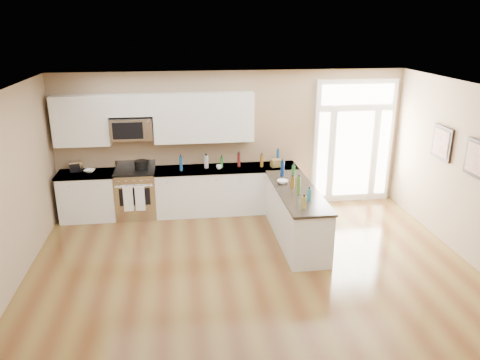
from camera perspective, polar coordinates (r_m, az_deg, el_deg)
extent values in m
plane|color=brown|center=(6.45, 3.38, -16.38)|extent=(8.00, 8.00, 0.00)
plane|color=#9A8061|center=(9.50, -0.96, 4.79)|extent=(7.00, 0.00, 7.00)
plane|color=white|center=(5.34, 3.96, 8.94)|extent=(8.00, 8.00, 0.00)
cube|color=white|center=(9.61, -17.98, -1.94)|extent=(1.06, 0.62, 0.90)
cube|color=black|center=(9.75, -17.74, -4.14)|extent=(1.02, 0.52, 0.10)
cube|color=black|center=(9.46, -18.27, 0.72)|extent=(1.10, 0.66, 0.04)
cube|color=white|center=(9.47, -1.65, -1.27)|extent=(2.81, 0.62, 0.90)
cube|color=black|center=(9.62, -1.62, -3.51)|extent=(2.77, 0.52, 0.10)
cube|color=black|center=(9.32, -1.67, 1.44)|extent=(2.85, 0.66, 0.04)
cube|color=white|center=(8.33, 6.84, -4.35)|extent=(0.65, 2.28, 0.90)
cube|color=black|center=(8.49, 6.73, -6.83)|extent=(0.61, 2.18, 0.10)
cube|color=black|center=(8.15, 6.97, -1.32)|extent=(0.69, 2.32, 0.04)
cube|color=white|center=(9.35, -18.81, 6.85)|extent=(1.04, 0.33, 0.95)
cube|color=white|center=(9.18, -4.43, 7.60)|extent=(1.94, 0.33, 0.95)
cube|color=white|center=(9.16, -13.22, 8.88)|extent=(0.82, 0.33, 0.40)
cube|color=silver|center=(9.21, -13.04, 6.15)|extent=(0.78, 0.40, 0.42)
cube|color=black|center=(9.02, -13.53, 5.85)|extent=(0.56, 0.01, 0.32)
cube|color=white|center=(10.10, 13.65, 4.52)|extent=(1.70, 0.08, 2.60)
cube|color=white|center=(10.11, 13.64, 3.08)|extent=(0.78, 0.02, 1.80)
cube|color=white|center=(9.90, 10.06, 2.98)|extent=(0.22, 0.02, 1.80)
cube|color=white|center=(10.37, 17.05, 3.16)|extent=(0.22, 0.02, 1.80)
cube|color=white|center=(9.86, 14.20, 10.08)|extent=(1.50, 0.02, 0.40)
cube|color=black|center=(8.87, 23.43, 4.18)|extent=(0.04, 0.58, 0.58)
cube|color=#963F3C|center=(8.85, 23.29, 4.18)|extent=(0.01, 0.46, 0.46)
cube|color=black|center=(8.06, 26.94, 2.30)|extent=(0.04, 0.58, 0.58)
cube|color=#963F3C|center=(8.04, 26.80, 2.30)|extent=(0.01, 0.46, 0.46)
cube|color=silver|center=(9.47, -12.53, -1.68)|extent=(0.78, 0.64, 0.92)
cube|color=black|center=(9.32, -12.73, 1.06)|extent=(0.78, 0.60, 0.03)
cube|color=silver|center=(9.58, -12.62, 2.03)|extent=(0.78, 0.04, 0.14)
cube|color=black|center=(9.15, -12.71, -2.04)|extent=(0.58, 0.01, 0.34)
cylinder|color=silver|center=(9.05, -12.82, -0.79)|extent=(0.70, 0.02, 0.02)
cube|color=white|center=(9.13, -13.47, -2.26)|extent=(0.18, 0.02, 0.50)
cube|color=white|center=(9.11, -12.09, -2.21)|extent=(0.18, 0.02, 0.50)
cylinder|color=black|center=(9.33, -11.97, 1.85)|extent=(0.31, 0.31, 0.19)
cube|color=silver|center=(9.58, -19.39, 1.59)|extent=(0.28, 0.25, 0.20)
cube|color=brown|center=(9.36, 4.38, 2.08)|extent=(0.21, 0.17, 0.15)
imported|color=white|center=(9.47, -17.86, 1.08)|extent=(0.25, 0.25, 0.05)
imported|color=white|center=(8.42, 5.21, -0.22)|extent=(0.23, 0.23, 0.06)
imported|color=white|center=(9.20, -2.57, 1.59)|extent=(0.14, 0.14, 0.08)
cylinder|color=#19591E|center=(9.26, -2.26, 2.17)|extent=(0.06, 0.06, 0.22)
cylinder|color=navy|center=(9.48, 4.65, 2.76)|extent=(0.06, 0.06, 0.30)
cylinder|color=brown|center=(8.20, 6.43, -0.28)|extent=(0.08, 0.08, 0.20)
cylinder|color=olive|center=(7.33, 7.81, -2.74)|extent=(0.07, 0.07, 0.20)
cylinder|color=#26727F|center=(7.64, 8.43, -1.81)|extent=(0.06, 0.06, 0.21)
cylinder|color=#591919|center=(9.33, -0.14, 2.46)|extent=(0.06, 0.06, 0.27)
cylinder|color=#B2B2B7|center=(9.27, -4.13, 2.24)|extent=(0.08, 0.08, 0.25)
cylinder|color=navy|center=(8.77, 5.20, 1.39)|extent=(0.07, 0.07, 0.30)
cylinder|color=#3F7226|center=(7.91, 7.15, -0.64)|extent=(0.06, 0.06, 0.30)
cylinder|color=#19591E|center=(8.53, 6.51, 0.82)|extent=(0.06, 0.06, 0.30)
cylinder|color=navy|center=(9.14, -7.21, 2.00)|extent=(0.06, 0.06, 0.29)
cylinder|color=brown|center=(9.33, 2.67, 2.36)|extent=(0.06, 0.06, 0.25)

